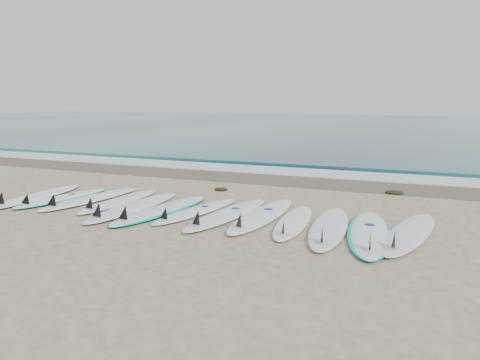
% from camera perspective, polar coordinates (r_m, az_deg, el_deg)
% --- Properties ---
extents(ground, '(120.00, 120.00, 0.00)m').
position_cam_1_polar(ground, '(8.71, -5.38, -4.08)').
color(ground, tan).
extents(ocean, '(120.00, 55.00, 0.03)m').
position_cam_1_polar(ocean, '(40.18, 17.41, 6.32)').
color(ocean, '#205F65').
rests_on(ocean, ground).
extents(wet_sand_band, '(120.00, 1.80, 0.01)m').
position_cam_1_polar(wet_sand_band, '(12.39, 3.68, 0.10)').
color(wet_sand_band, brown).
rests_on(wet_sand_band, ground).
extents(foam_band, '(120.00, 1.40, 0.04)m').
position_cam_1_polar(foam_band, '(13.70, 5.63, 1.05)').
color(foam_band, silver).
rests_on(foam_band, ground).
extents(wave_crest, '(120.00, 1.00, 0.10)m').
position_cam_1_polar(wave_crest, '(15.12, 7.35, 1.95)').
color(wave_crest, '#205F65').
rests_on(wave_crest, ground).
extents(surfboard_0, '(0.85, 2.80, 0.35)m').
position_cam_1_polar(surfboard_0, '(10.82, -23.65, -1.81)').
color(surfboard_0, white).
rests_on(surfboard_0, ground).
extents(surfboard_1, '(0.82, 2.43, 0.30)m').
position_cam_1_polar(surfboard_1, '(10.50, -20.94, -2.05)').
color(surfboard_1, white).
rests_on(surfboard_1, ground).
extents(surfboard_2, '(0.81, 2.72, 0.34)m').
position_cam_1_polar(surfboard_2, '(10.16, -17.92, -2.18)').
color(surfboard_2, white).
rests_on(surfboard_2, ground).
extents(surfboard_3, '(0.58, 2.55, 0.33)m').
position_cam_1_polar(surfboard_3, '(9.79, -14.58, -2.48)').
color(surfboard_3, white).
rests_on(surfboard_3, ground).
extents(surfboard_4, '(0.61, 2.87, 0.37)m').
position_cam_1_polar(surfboard_4, '(9.15, -13.03, -3.21)').
color(surfboard_4, white).
rests_on(surfboard_4, ground).
extents(surfboard_5, '(0.91, 2.82, 0.35)m').
position_cam_1_polar(surfboard_5, '(8.84, -9.70, -3.62)').
color(surfboard_5, white).
rests_on(surfboard_5, ground).
extents(surfboard_6, '(0.89, 2.49, 0.31)m').
position_cam_1_polar(surfboard_6, '(8.67, -5.52, -3.77)').
color(surfboard_6, white).
rests_on(surfboard_6, ground).
extents(surfboard_7, '(0.82, 2.82, 0.36)m').
position_cam_1_polar(surfboard_7, '(8.37, -1.69, -4.18)').
color(surfboard_7, white).
rests_on(surfboard_7, ground).
extents(surfboard_8, '(0.61, 2.84, 0.36)m').
position_cam_1_polar(surfboard_8, '(8.28, 2.60, -4.32)').
color(surfboard_8, white).
rests_on(surfboard_8, ground).
extents(surfboard_9, '(0.76, 2.45, 0.31)m').
position_cam_1_polar(surfboard_9, '(7.92, 6.49, -5.10)').
color(surfboard_9, white).
rests_on(surfboard_9, ground).
extents(surfboard_10, '(0.88, 2.80, 0.35)m').
position_cam_1_polar(surfboard_10, '(7.66, 10.77, -5.67)').
color(surfboard_10, white).
rests_on(surfboard_10, ground).
extents(surfboard_11, '(1.05, 2.86, 0.35)m').
position_cam_1_polar(surfboard_11, '(7.53, 15.51, -6.19)').
color(surfboard_11, white).
rests_on(surfboard_11, ground).
extents(surfboard_12, '(0.97, 2.84, 0.36)m').
position_cam_1_polar(surfboard_12, '(7.65, 19.84, -6.09)').
color(surfboard_12, white).
rests_on(surfboard_12, ground).
extents(seaweed_near, '(0.33, 0.26, 0.06)m').
position_cam_1_polar(seaweed_near, '(10.86, -2.34, -1.11)').
color(seaweed_near, black).
rests_on(seaweed_near, ground).
extents(seaweed_far, '(0.41, 0.32, 0.08)m').
position_cam_1_polar(seaweed_far, '(10.98, 18.32, -1.44)').
color(seaweed_far, black).
rests_on(seaweed_far, ground).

